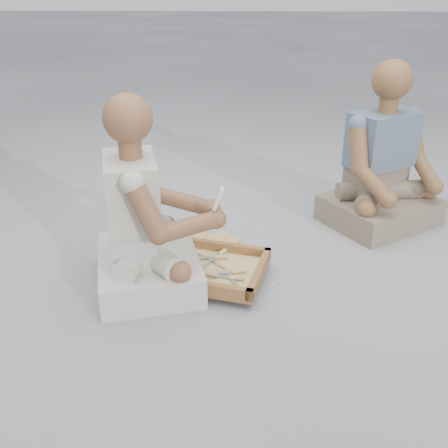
{
  "coord_description": "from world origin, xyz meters",
  "views": [
    {
      "loc": [
        0.0,
        -2.12,
        1.35
      ],
      "look_at": [
        -0.1,
        0.07,
        0.3
      ],
      "focal_mm": 40.0,
      "sensor_mm": 36.0,
      "label": 1
    }
  ],
  "objects_px": {
    "carved_panel": "(184,247)",
    "companion": "(383,172)",
    "craftsman": "(144,225)",
    "tool_tray": "(209,269)"
  },
  "relations": [
    {
      "from": "carved_panel",
      "to": "companion",
      "type": "xyz_separation_m",
      "value": [
        1.17,
        0.44,
        0.31
      ]
    },
    {
      "from": "tool_tray",
      "to": "craftsman",
      "type": "height_order",
      "value": "craftsman"
    },
    {
      "from": "carved_panel",
      "to": "craftsman",
      "type": "xyz_separation_m",
      "value": [
        -0.14,
        -0.34,
        0.3
      ]
    },
    {
      "from": "carved_panel",
      "to": "tool_tray",
      "type": "distance_m",
      "value": 0.35
    },
    {
      "from": "carved_panel",
      "to": "craftsman",
      "type": "height_order",
      "value": "craftsman"
    },
    {
      "from": "carved_panel",
      "to": "craftsman",
      "type": "distance_m",
      "value": 0.48
    },
    {
      "from": "carved_panel",
      "to": "craftsman",
      "type": "relative_size",
      "value": 0.58
    },
    {
      "from": "carved_panel",
      "to": "companion",
      "type": "relative_size",
      "value": 0.56
    },
    {
      "from": "carved_panel",
      "to": "tool_tray",
      "type": "relative_size",
      "value": 0.87
    },
    {
      "from": "craftsman",
      "to": "companion",
      "type": "relative_size",
      "value": 0.96
    }
  ]
}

